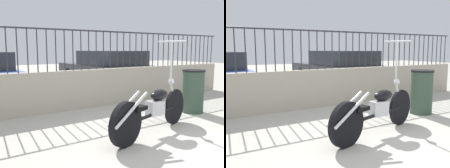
% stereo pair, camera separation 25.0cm
% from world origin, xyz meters
% --- Properties ---
extents(ground_plane, '(40.00, 40.00, 0.00)m').
position_xyz_m(ground_plane, '(0.00, 0.00, 0.00)').
color(ground_plane, '#B7B2A5').
extents(low_wall, '(9.47, 0.18, 0.90)m').
position_xyz_m(low_wall, '(0.00, 2.82, 0.45)').
color(low_wall, '#B2A893').
rests_on(low_wall, ground_plane).
extents(fence_railing, '(9.47, 0.04, 0.92)m').
position_xyz_m(fence_railing, '(0.00, 2.82, 1.51)').
color(fence_railing, '#2D2D33').
rests_on(fence_railing, low_wall).
extents(motorcycle_black, '(2.07, 0.78, 1.54)m').
position_xyz_m(motorcycle_black, '(-0.12, 0.51, 0.42)').
color(motorcycle_black, black).
rests_on(motorcycle_black, ground_plane).
extents(trash_bin, '(0.48, 0.48, 0.94)m').
position_xyz_m(trash_bin, '(1.67, 1.13, 0.47)').
color(trash_bin, '#334738').
rests_on(trash_bin, ground_plane).
extents(car_dark_grey, '(2.06, 4.67, 1.32)m').
position_xyz_m(car_dark_grey, '(2.16, 5.35, 0.67)').
color(car_dark_grey, black).
rests_on(car_dark_grey, ground_plane).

